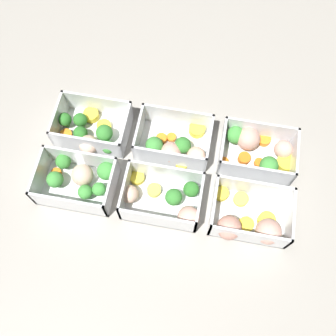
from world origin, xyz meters
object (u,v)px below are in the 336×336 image
(container_far_left, at_px, (250,220))
(container_far_center, at_px, (166,199))
(container_near_left, at_px, (257,150))
(container_near_center, at_px, (175,145))
(container_far_right, at_px, (80,179))
(container_near_right, at_px, (91,130))

(container_far_left, xyz_separation_m, container_far_center, (0.17, -0.01, -0.00))
(container_near_left, xyz_separation_m, container_near_center, (0.18, 0.02, -0.00))
(container_far_center, relative_size, container_far_right, 1.14)
(container_near_right, relative_size, container_far_center, 0.88)
(container_near_right, distance_m, container_far_center, 0.23)
(container_far_left, bearing_deg, container_far_center, -4.36)
(container_near_right, distance_m, container_far_left, 0.39)
(container_near_right, relative_size, container_far_right, 1.00)
(container_far_right, bearing_deg, container_near_right, -86.51)
(container_near_right, bearing_deg, container_far_right, 93.49)
(container_near_center, height_order, container_far_center, same)
(container_near_left, height_order, container_near_center, same)
(container_near_left, bearing_deg, container_far_right, 20.73)
(container_far_left, bearing_deg, container_near_right, -21.13)
(container_near_center, distance_m, container_near_right, 0.19)
(container_near_center, bearing_deg, container_far_right, 32.34)
(container_near_right, xyz_separation_m, container_far_center, (-0.19, 0.13, -0.00))
(container_far_right, bearing_deg, container_far_center, 176.70)
(container_far_right, bearing_deg, container_far_left, 176.18)
(container_near_center, distance_m, container_far_right, 0.21)
(container_far_center, bearing_deg, container_far_right, -3.30)
(container_near_left, distance_m, container_far_right, 0.38)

